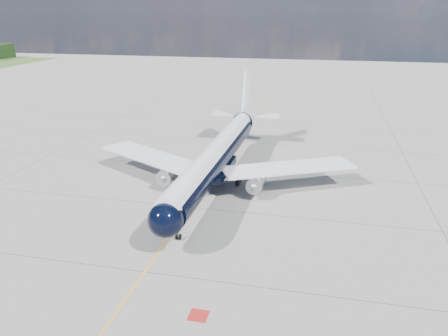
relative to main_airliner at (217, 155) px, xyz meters
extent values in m
plane|color=gray|center=(-1.50, 11.06, -4.23)|extent=(320.00, 320.00, 0.00)
cube|color=#FDB20D|center=(-1.50, 6.06, -4.23)|extent=(0.16, 160.00, 0.01)
cube|color=maroon|center=(5.30, -28.94, -4.23)|extent=(1.60, 1.60, 0.01)
cylinder|color=black|center=(-0.02, -1.31, -0.19)|extent=(4.31, 36.65, 3.66)
sphere|color=black|center=(-0.37, -20.57, -0.19)|extent=(3.72, 3.72, 3.66)
cone|color=black|center=(0.38, 21.31, 0.39)|extent=(3.78, 6.80, 3.66)
cylinder|color=silver|center=(-0.02, -1.31, 0.73)|extent=(3.54, 38.56, 2.85)
cube|color=black|center=(-0.37, -20.76, 0.34)|extent=(2.33, 1.20, 0.53)
cube|color=silver|center=(-10.11, 0.31, -1.05)|extent=(18.50, 13.18, 0.31)
cube|color=silver|center=(10.11, -0.05, -1.05)|extent=(18.66, 12.68, 0.31)
cube|color=black|center=(-0.02, -1.31, -1.54)|extent=(4.22, 9.70, 0.96)
cylinder|color=#ACACB3|center=(-6.32, -3.13, -2.16)|extent=(2.24, 4.47, 2.16)
cylinder|color=#ACACB3|center=(6.20, -3.35, -2.16)|extent=(2.24, 4.47, 2.16)
sphere|color=gray|center=(-6.35, -5.15, -2.16)|extent=(1.08, 1.08, 1.06)
sphere|color=gray|center=(6.16, -5.37, -2.16)|extent=(1.08, 1.08, 1.06)
cube|color=silver|center=(-6.31, -2.93, -1.44)|extent=(0.27, 3.08, 1.06)
cube|color=silver|center=(6.20, -3.16, -1.44)|extent=(0.27, 3.08, 1.06)
cube|color=silver|center=(0.37, 20.83, 5.30)|extent=(0.42, 6.11, 8.21)
cube|color=silver|center=(0.38, 21.31, 1.16)|extent=(12.57, 3.31, 0.21)
cylinder|color=gray|center=(-0.31, -17.20, -3.03)|extent=(0.18, 0.18, 2.02)
cylinder|color=black|center=(-0.50, -17.19, -3.89)|extent=(0.19, 0.68, 0.67)
cylinder|color=black|center=(-0.12, -17.20, -3.89)|extent=(0.19, 0.68, 0.67)
cylinder|color=gray|center=(-3.08, 0.19, -2.93)|extent=(0.25, 0.25, 1.83)
cylinder|color=gray|center=(3.08, 0.08, -2.93)|extent=(0.25, 0.25, 1.83)
cylinder|color=black|center=(-3.09, -0.34, -3.70)|extent=(0.45, 1.07, 1.06)
cylinder|color=black|center=(-3.07, 0.72, -3.70)|extent=(0.45, 1.07, 1.06)
cylinder|color=black|center=(3.07, -0.45, -3.70)|extent=(0.45, 1.07, 1.06)
cylinder|color=black|center=(3.09, 0.61, -3.70)|extent=(0.45, 1.07, 1.06)
camera|label=1|loc=(13.87, -57.42, 19.54)|focal=35.00mm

